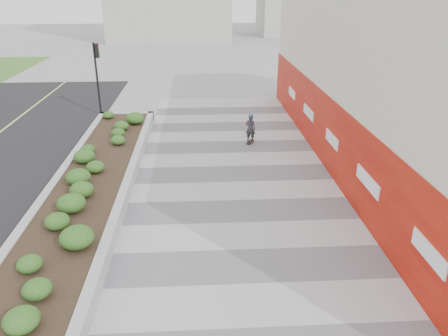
# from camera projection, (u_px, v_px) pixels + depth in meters

# --- Properties ---
(ground) EXTENTS (160.00, 160.00, 0.00)m
(ground) POSITION_uv_depth(u_px,v_px,m) (261.00, 310.00, 10.64)
(ground) COLOR gray
(ground) RESTS_ON ground
(walkway) EXTENTS (8.00, 36.00, 0.01)m
(walkway) POSITION_uv_depth(u_px,v_px,m) (247.00, 242.00, 13.39)
(walkway) COLOR #A8A8AD
(walkway) RESTS_ON ground
(building) EXTENTS (6.04, 24.08, 8.00)m
(building) POSITION_uv_depth(u_px,v_px,m) (405.00, 72.00, 17.69)
(building) COLOR beige
(building) RESTS_ON ground
(planter) EXTENTS (3.00, 18.00, 0.90)m
(planter) POSITION_uv_depth(u_px,v_px,m) (93.00, 180.00, 16.61)
(planter) COLOR #9E9EA0
(planter) RESTS_ON ground
(traffic_signal_near) EXTENTS (0.33, 0.28, 4.20)m
(traffic_signal_near) POSITION_uv_depth(u_px,v_px,m) (97.00, 68.00, 25.23)
(traffic_signal_near) COLOR black
(traffic_signal_near) RESTS_ON ground
(manhole_cover) EXTENTS (0.44, 0.44, 0.01)m
(manhole_cover) POSITION_uv_depth(u_px,v_px,m) (264.00, 242.00, 13.42)
(manhole_cover) COLOR #595654
(manhole_cover) RESTS_ON ground
(skateboarder) EXTENTS (0.58, 0.74, 1.51)m
(skateboarder) POSITION_uv_depth(u_px,v_px,m) (250.00, 128.00, 21.32)
(skateboarder) COLOR beige
(skateboarder) RESTS_ON ground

